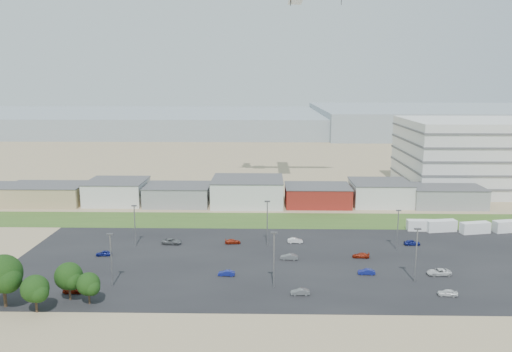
{
  "coord_description": "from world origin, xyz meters",
  "views": [
    {
      "loc": [
        -0.22,
        -83.1,
        38.87
      ],
      "look_at": [
        -2.36,
        22.0,
        18.52
      ],
      "focal_mm": 35.0,
      "sensor_mm": 36.0,
      "label": 1
    }
  ],
  "objects_px": {
    "parked_car_5": "(104,253)",
    "parked_car_8": "(412,243)",
    "parked_car_11": "(295,240)",
    "parked_car_12": "(361,255)",
    "parked_car_0": "(439,272)",
    "parked_car_2": "(447,293)",
    "parked_car_13": "(300,292)",
    "box_trailer_a": "(421,225)",
    "parked_car_7": "(289,257)",
    "parked_car_10": "(73,290)",
    "parked_car_6": "(233,241)",
    "parked_car_1": "(366,272)",
    "parked_car_9": "(172,241)",
    "parked_car_4": "(226,273)"
  },
  "relations": [
    {
      "from": "parked_car_5",
      "to": "parked_car_8",
      "type": "bearing_deg",
      "value": 91.52
    },
    {
      "from": "parked_car_11",
      "to": "parked_car_12",
      "type": "relative_size",
      "value": 0.97
    },
    {
      "from": "parked_car_5",
      "to": "parked_car_12",
      "type": "height_order",
      "value": "parked_car_5"
    },
    {
      "from": "parked_car_0",
      "to": "parked_car_5",
      "type": "bearing_deg",
      "value": -100.49
    },
    {
      "from": "parked_car_2",
      "to": "parked_car_5",
      "type": "distance_m",
      "value": 72.38
    },
    {
      "from": "parked_car_13",
      "to": "box_trailer_a",
      "type": "bearing_deg",
      "value": 139.02
    },
    {
      "from": "parked_car_2",
      "to": "parked_car_8",
      "type": "bearing_deg",
      "value": -175.64
    },
    {
      "from": "box_trailer_a",
      "to": "parked_car_2",
      "type": "relative_size",
      "value": 2.09
    },
    {
      "from": "parked_car_12",
      "to": "parked_car_0",
      "type": "bearing_deg",
      "value": 59.21
    },
    {
      "from": "parked_car_5",
      "to": "parked_car_12",
      "type": "xyz_separation_m",
      "value": [
        57.49,
        -0.1,
        -0.05
      ]
    },
    {
      "from": "parked_car_0",
      "to": "parked_car_13",
      "type": "relative_size",
      "value": 1.35
    },
    {
      "from": "parked_car_8",
      "to": "parked_car_7",
      "type": "bearing_deg",
      "value": 109.08
    },
    {
      "from": "parked_car_7",
      "to": "parked_car_10",
      "type": "relative_size",
      "value": 1.01
    },
    {
      "from": "parked_car_7",
      "to": "parked_car_12",
      "type": "height_order",
      "value": "parked_car_7"
    },
    {
      "from": "parked_car_6",
      "to": "parked_car_11",
      "type": "height_order",
      "value": "parked_car_11"
    },
    {
      "from": "parked_car_12",
      "to": "parked_car_8",
      "type": "bearing_deg",
      "value": 126.87
    },
    {
      "from": "parked_car_0",
      "to": "parked_car_2",
      "type": "height_order",
      "value": "parked_car_0"
    },
    {
      "from": "parked_car_10",
      "to": "parked_car_13",
      "type": "bearing_deg",
      "value": -89.99
    },
    {
      "from": "parked_car_7",
      "to": "parked_car_11",
      "type": "distance_m",
      "value": 11.66
    },
    {
      "from": "parked_car_7",
      "to": "parked_car_1",
      "type": "bearing_deg",
      "value": 67.01
    },
    {
      "from": "parked_car_7",
      "to": "parked_car_8",
      "type": "xyz_separation_m",
      "value": [
        29.81,
        10.33,
        0.02
      ]
    },
    {
      "from": "parked_car_10",
      "to": "parked_car_13",
      "type": "height_order",
      "value": "parked_car_13"
    },
    {
      "from": "parked_car_9",
      "to": "parked_car_12",
      "type": "bearing_deg",
      "value": -97.71
    },
    {
      "from": "parked_car_5",
      "to": "parked_car_11",
      "type": "distance_m",
      "value": 44.6
    },
    {
      "from": "box_trailer_a",
      "to": "parked_car_13",
      "type": "height_order",
      "value": "box_trailer_a"
    },
    {
      "from": "parked_car_4",
      "to": "parked_car_1",
      "type": "bearing_deg",
      "value": 97.33
    },
    {
      "from": "parked_car_0",
      "to": "parked_car_12",
      "type": "distance_m",
      "value": 17.0
    },
    {
      "from": "parked_car_7",
      "to": "parked_car_9",
      "type": "distance_m",
      "value": 29.53
    },
    {
      "from": "parked_car_2",
      "to": "parked_car_6",
      "type": "bearing_deg",
      "value": -117.11
    },
    {
      "from": "parked_car_1",
      "to": "parked_car_11",
      "type": "height_order",
      "value": "parked_car_11"
    },
    {
      "from": "box_trailer_a",
      "to": "parked_car_6",
      "type": "relative_size",
      "value": 1.96
    },
    {
      "from": "parked_car_4",
      "to": "parked_car_11",
      "type": "distance_m",
      "value": 25.78
    },
    {
      "from": "parked_car_7",
      "to": "parked_car_10",
      "type": "distance_m",
      "value": 44.73
    },
    {
      "from": "parked_car_12",
      "to": "parked_car_13",
      "type": "height_order",
      "value": "parked_car_13"
    },
    {
      "from": "parked_car_7",
      "to": "parked_car_12",
      "type": "xyz_separation_m",
      "value": [
        15.98,
        1.5,
        -0.08
      ]
    },
    {
      "from": "parked_car_0",
      "to": "parked_car_9",
      "type": "height_order",
      "value": "parked_car_9"
    },
    {
      "from": "box_trailer_a",
      "to": "parked_car_13",
      "type": "distance_m",
      "value": 53.28
    },
    {
      "from": "box_trailer_a",
      "to": "parked_car_7",
      "type": "xyz_separation_m",
      "value": [
        -35.65,
        -22.37,
        -0.76
      ]
    },
    {
      "from": "parked_car_8",
      "to": "parked_car_10",
      "type": "xyz_separation_m",
      "value": [
        -70.64,
        -28.61,
        -0.1
      ]
    },
    {
      "from": "parked_car_0",
      "to": "parked_car_6",
      "type": "bearing_deg",
      "value": -116.3
    },
    {
      "from": "parked_car_9",
      "to": "parked_car_13",
      "type": "relative_size",
      "value": 1.36
    },
    {
      "from": "parked_car_10",
      "to": "parked_car_7",
      "type": "bearing_deg",
      "value": -65.88
    },
    {
      "from": "parked_car_12",
      "to": "parked_car_13",
      "type": "xyz_separation_m",
      "value": [
        -14.77,
        -19.77,
        0.03
      ]
    },
    {
      "from": "parked_car_4",
      "to": "parked_car_9",
      "type": "relative_size",
      "value": 0.72
    },
    {
      "from": "parked_car_1",
      "to": "parked_car_8",
      "type": "bearing_deg",
      "value": 145.08
    },
    {
      "from": "parked_car_9",
      "to": "parked_car_10",
      "type": "bearing_deg",
      "value": 158.47
    },
    {
      "from": "parked_car_6",
      "to": "parked_car_11",
      "type": "distance_m",
      "value": 15.11
    },
    {
      "from": "parked_car_8",
      "to": "parked_car_5",
      "type": "bearing_deg",
      "value": 96.95
    },
    {
      "from": "parked_car_13",
      "to": "parked_car_10",
      "type": "bearing_deg",
      "value": -90.7
    },
    {
      "from": "parked_car_5",
      "to": "parked_car_12",
      "type": "distance_m",
      "value": 57.49
    }
  ]
}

